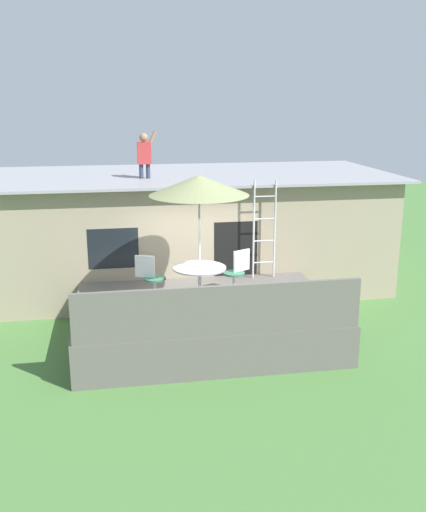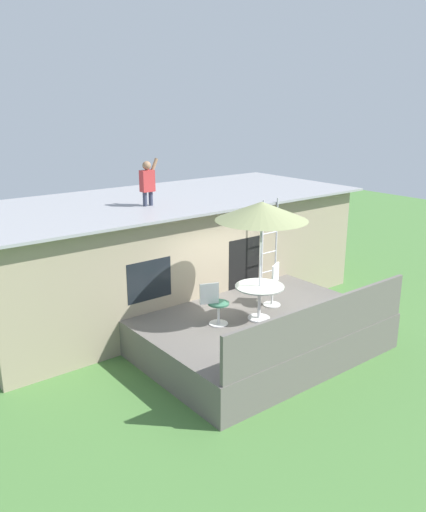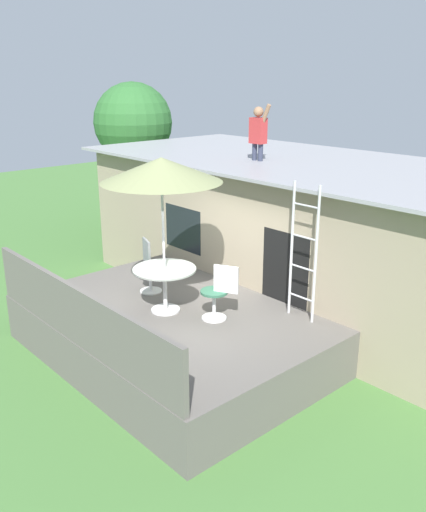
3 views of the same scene
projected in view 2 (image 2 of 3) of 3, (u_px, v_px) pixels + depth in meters
The scene contains 10 objects.
ground_plane at pixel (257, 349), 11.49m from camera, with size 40.00×40.00×0.00m, color #477538.
house at pixel (167, 251), 13.80m from camera, with size 10.50×4.50×2.89m.
deck at pixel (258, 332), 11.38m from camera, with size 5.06×3.68×0.80m, color #605B56.
deck_railing at pixel (323, 323), 9.79m from camera, with size 4.96×0.08×0.90m, color #605B56.
patio_table at pixel (259, 293), 10.95m from camera, with size 1.04×1.04×0.74m.
patio_umbrella at pixel (262, 211), 10.44m from camera, with size 1.90×1.90×2.54m.
step_ladder at pixel (269, 243), 12.89m from camera, with size 0.52×0.04×2.20m.
person_figure at pixel (148, 180), 12.13m from camera, with size 0.47×0.20×1.11m.
patio_chair_left at pixel (215, 304), 10.70m from camera, with size 0.60×0.44×0.92m.
patio_chair_right at pixel (273, 285), 11.80m from camera, with size 0.59×0.44×0.92m.
Camera 2 is at (-7.20, -7.61, 5.25)m, focal length 36.40 mm.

